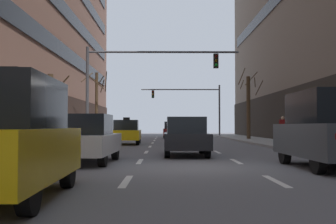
{
  "coord_description": "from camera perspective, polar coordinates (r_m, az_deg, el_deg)",
  "views": [
    {
      "loc": [
        -0.8,
        -12.01,
        1.21
      ],
      "look_at": [
        -0.57,
        14.6,
        2.1
      ],
      "focal_mm": 44.09,
      "sensor_mm": 36.0,
      "label": 1
    }
  ],
  "objects": [
    {
      "name": "lane_stripe_l1_s7",
      "position": [
        29.05,
        -2.15,
        -4.3
      ],
      "size": [
        0.16,
        2.0,
        0.01
      ],
      "primitive_type": "cube",
      "color": "silver",
      "rests_on": "ground"
    },
    {
      "name": "lane_stripe_l2_s3",
      "position": [
        9.41,
        14.68,
        -9.21
      ],
      "size": [
        0.16,
        2.0,
        0.01
      ],
      "primitive_type": "cube",
      "color": "silver",
      "rests_on": "ground"
    },
    {
      "name": "lane_stripe_l2_s7",
      "position": [
        29.14,
        4.31,
        -4.29
      ],
      "size": [
        0.16,
        2.0,
        0.01
      ],
      "primitive_type": "cube",
      "color": "silver",
      "rests_on": "ground"
    },
    {
      "name": "lane_stripe_l2_s8",
      "position": [
        34.12,
        3.6,
        -3.95
      ],
      "size": [
        0.16,
        2.0,
        0.01
      ],
      "primitive_type": "cube",
      "color": "silver",
      "rests_on": "ground"
    },
    {
      "name": "taxi_driving_4",
      "position": [
        7.3,
        -21.5,
        -3.41
      ],
      "size": [
        1.86,
        4.2,
        2.18
      ],
      "color": "black",
      "rests_on": "ground"
    },
    {
      "name": "lane_stripe_l2_s6",
      "position": [
        24.17,
        5.3,
        -4.77
      ],
      "size": [
        0.16,
        2.0,
        0.01
      ],
      "primitive_type": "cube",
      "color": "silver",
      "rests_on": "ground"
    },
    {
      "name": "lane_stripe_l1_s5",
      "position": [
        19.07,
        -3.02,
        -5.54
      ],
      "size": [
        0.16,
        2.0,
        0.01
      ],
      "primitive_type": "cube",
      "color": "silver",
      "rests_on": "ground"
    },
    {
      "name": "lane_stripe_l1_s10",
      "position": [
        44.04,
        -1.58,
        -3.49
      ],
      "size": [
        0.16,
        2.0,
        0.01
      ],
      "primitive_type": "cube",
      "color": "silver",
      "rests_on": "ground"
    },
    {
      "name": "lane_stripe_l1_s3",
      "position": [
        9.13,
        -5.81,
        -9.49
      ],
      "size": [
        0.16,
        2.0,
        0.01
      ],
      "primitive_type": "cube",
      "color": "silver",
      "rests_on": "ground"
    },
    {
      "name": "lane_stripe_l1_s6",
      "position": [
        24.06,
        -2.49,
        -4.79
      ],
      "size": [
        0.16,
        2.0,
        0.01
      ],
      "primitive_type": "cube",
      "color": "silver",
      "rests_on": "ground"
    },
    {
      "name": "lane_stripe_l1_s8",
      "position": [
        34.04,
        -1.9,
        -3.95
      ],
      "size": [
        0.16,
        2.0,
        0.01
      ],
      "primitive_type": "cube",
      "color": "silver",
      "rests_on": "ground"
    },
    {
      "name": "lane_stripe_l2_s9",
      "position": [
        39.11,
        3.08,
        -3.69
      ],
      "size": [
        0.16,
        2.0,
        0.01
      ],
      "primitive_type": "cube",
      "color": "silver",
      "rests_on": "ground"
    },
    {
      "name": "street_tree_2",
      "position": [
        33.28,
        -9.83,
        1.24
      ],
      "size": [
        2.06,
        1.86,
        5.47
      ],
      "color": "#4C3823",
      "rests_on": "sidewalk_left"
    },
    {
      "name": "car_driving_1",
      "position": [
        13.69,
        -11.28,
        -3.69
      ],
      "size": [
        1.86,
        4.25,
        1.58
      ],
      "color": "black",
      "rests_on": "ground"
    },
    {
      "name": "ground_plane",
      "position": [
        12.1,
        3.33,
        -7.65
      ],
      "size": [
        120.0,
        120.0,
        0.0
      ],
      "primitive_type": "plane",
      "color": "slate"
    },
    {
      "name": "taxi_driving_2",
      "position": [
        27.09,
        -5.75,
        -2.82
      ],
      "size": [
        1.87,
        4.27,
        1.76
      ],
      "color": "black",
      "rests_on": "ground"
    },
    {
      "name": "pedestrian_0",
      "position": [
        29.36,
        15.58,
        -1.98
      ],
      "size": [
        0.52,
        0.26,
        1.72
      ],
      "color": "brown",
      "rests_on": "sidewalk_right"
    },
    {
      "name": "street_tree_1",
      "position": [
        35.03,
        11.07,
        0.86
      ],
      "size": [
        1.93,
        1.91,
        6.02
      ],
      "color": "#4C3823",
      "rests_on": "sidewalk_right"
    },
    {
      "name": "lane_stripe_l2_s4",
      "position": [
        14.27,
        9.39,
        -6.74
      ],
      "size": [
        0.16,
        2.0,
        0.01
      ],
      "primitive_type": "cube",
      "color": "silver",
      "rests_on": "ground"
    },
    {
      "name": "lane_stripe_l1_s4",
      "position": [
        14.09,
        -3.92,
        -6.83
      ],
      "size": [
        0.16,
        2.0,
        0.01
      ],
      "primitive_type": "cube",
      "color": "silver",
      "rests_on": "ground"
    },
    {
      "name": "car_parked_1",
      "position": [
        12.56,
        21.25,
        -2.33
      ],
      "size": [
        1.94,
        4.55,
        2.19
      ],
      "color": "black",
      "rests_on": "ground"
    },
    {
      "name": "lane_stripe_l2_s5",
      "position": [
        19.21,
        6.82,
        -5.51
      ],
      "size": [
        0.16,
        2.0,
        0.01
      ],
      "primitive_type": "cube",
      "color": "silver",
      "rests_on": "ground"
    },
    {
      "name": "street_tree_3",
      "position": [
        20.23,
        -16.03,
        0.4
      ],
      "size": [
        1.78,
        1.77,
        3.52
      ],
      "color": "#4C3823",
      "rests_on": "sidewalk_left"
    },
    {
      "name": "traffic_signal_1",
      "position": [
        45.78,
        3.61,
        1.62
      ],
      "size": [
        8.77,
        0.34,
        5.6
      ],
      "color": "#4C4C51",
      "rests_on": "sidewalk_right"
    },
    {
      "name": "lane_stripe_l2_s10",
      "position": [
        44.1,
        2.67,
        -3.49
      ],
      "size": [
        0.16,
        2.0,
        0.01
      ],
      "primitive_type": "cube",
      "color": "silver",
      "rests_on": "ground"
    },
    {
      "name": "traffic_signal_0",
      "position": [
        24.23,
        -4.37,
        5.19
      ],
      "size": [
        8.94,
        0.35,
        5.7
      ],
      "color": "#4C4C51",
      "rests_on": "sidewalk_left"
    },
    {
      "name": "lane_stripe_l1_s9",
      "position": [
        39.04,
        -1.72,
        -3.69
      ],
      "size": [
        0.16,
        2.0,
        0.01
      ],
      "primitive_type": "cube",
      "color": "silver",
      "rests_on": "ground"
    },
    {
      "name": "car_driving_0",
      "position": [
        39.75,
        0.62,
        -2.53
      ],
      "size": [
        1.84,
        4.3,
        1.6
      ],
      "color": "black",
      "rests_on": "ground"
    },
    {
      "name": "car_driving_3",
      "position": [
        16.73,
        2.47,
        -3.43
      ],
      "size": [
        1.75,
        4.16,
        1.56
      ],
      "color": "black",
      "rests_on": "ground"
    }
  ]
}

